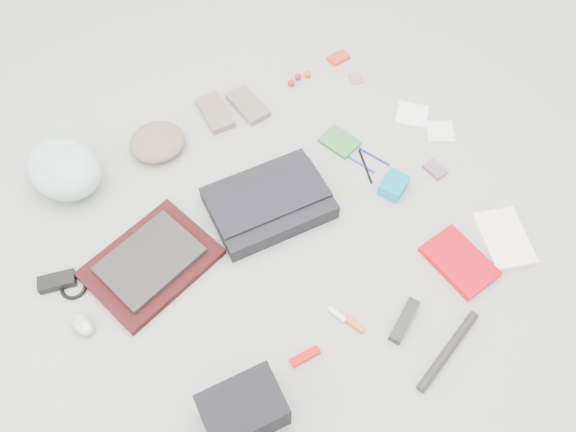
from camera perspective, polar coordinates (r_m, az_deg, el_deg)
ground_plane at (r=1.98m, az=0.00°, el=-0.77°), size 4.00×4.00×0.00m
messenger_bag at (r=1.98m, az=-1.96°, el=1.33°), size 0.45×0.35×0.07m
bag_flap at (r=1.95m, az=-1.99°, el=1.97°), size 0.43×0.25×0.01m
laptop_sleeve at (r=1.94m, az=-13.71°, el=-4.67°), size 0.46×0.38×0.03m
laptop at (r=1.92m, az=-13.86°, el=-4.34°), size 0.35×0.28×0.02m
bike_helmet at (r=2.16m, az=-21.78°, el=4.46°), size 0.31×0.35×0.17m
beanie at (r=2.20m, az=-13.14°, el=7.33°), size 0.25×0.25×0.07m
mitten_left at (r=2.29m, az=-7.42°, el=10.37°), size 0.12×0.20×0.03m
mitten_right at (r=2.31m, az=-4.10°, el=11.17°), size 0.10×0.19×0.03m
power_brick at (r=2.00m, az=-22.41°, el=-6.17°), size 0.13×0.09×0.03m
cable_coil at (r=1.98m, az=-20.94°, el=-6.81°), size 0.11×0.11×0.01m
mouse at (r=1.91m, az=-20.19°, el=-10.25°), size 0.08×0.11×0.04m
camera_bag at (r=1.66m, az=-4.57°, el=-19.05°), size 0.25×0.19×0.15m
multitool at (r=1.77m, az=1.74°, el=-14.05°), size 0.10×0.04×0.02m
toiletry_tube_white at (r=1.82m, az=5.00°, el=-9.90°), size 0.03×0.07×0.02m
toiletry_tube_orange at (r=1.81m, az=6.74°, el=-10.85°), size 0.04×0.07×0.02m
u_lock at (r=1.84m, az=11.73°, el=-10.37°), size 0.16×0.10×0.03m
bike_pump at (r=1.83m, az=15.96°, el=-13.01°), size 0.31×0.11×0.03m
book_red at (r=1.98m, az=17.02°, el=-4.44°), size 0.16×0.24×0.02m
book_white at (r=2.07m, az=21.10°, el=-2.14°), size 0.23×0.27×0.02m
notepad at (r=2.19m, az=5.25°, el=7.52°), size 0.13×0.16×0.02m
pen_blue at (r=2.14m, az=7.25°, el=5.34°), size 0.05×0.13×0.01m
pen_black at (r=2.13m, az=7.87°, el=5.01°), size 0.07×0.15×0.01m
pen_navy at (r=2.17m, az=8.74°, el=5.99°), size 0.05×0.13×0.01m
accordion_wallet at (r=2.07m, az=10.67°, el=3.07°), size 0.13×0.11×0.05m
card_deck at (r=2.17m, az=14.70°, el=4.62°), size 0.06×0.08×0.02m
napkin_top at (r=2.34m, az=12.48°, el=10.04°), size 0.17×0.17×0.01m
napkin_bottom at (r=2.30m, az=15.20°, el=8.31°), size 0.15×0.15×0.01m
lollipop_a at (r=2.39m, az=0.34°, el=13.37°), size 0.04×0.04×0.03m
lollipop_b at (r=2.42m, az=1.02°, el=14.00°), size 0.03×0.03×0.03m
lollipop_c at (r=2.43m, az=2.02°, el=14.18°), size 0.04×0.04×0.03m
altoids_tin at (r=2.51m, az=5.15°, el=15.70°), size 0.09×0.06×0.02m
stamp_sheet at (r=2.44m, az=6.94°, el=13.70°), size 0.07×0.08×0.00m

